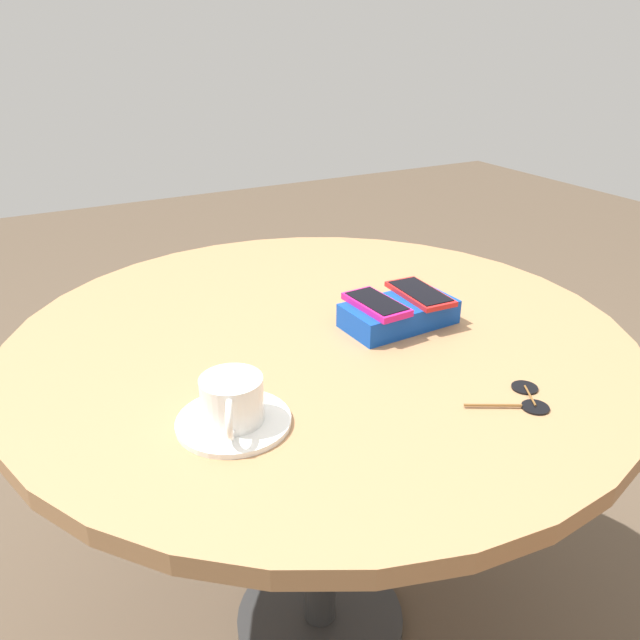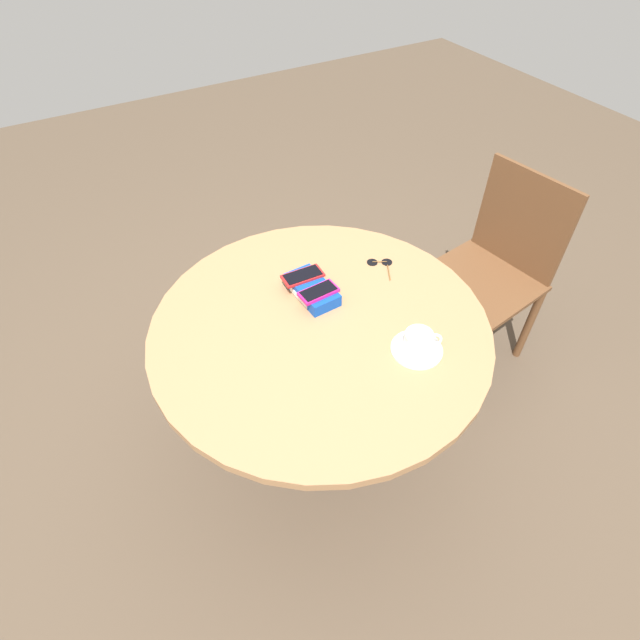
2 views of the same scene
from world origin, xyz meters
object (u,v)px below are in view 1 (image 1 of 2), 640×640
(phone_box, at_px, (399,314))
(coffee_cup, at_px, (232,399))
(saucer, at_px, (234,421))
(sunglasses, at_px, (525,398))
(round_table, at_px, (320,375))
(phone_red, at_px, (420,293))
(phone_magenta, at_px, (376,304))

(phone_box, xyz_separation_m, coffee_cup, (0.38, 0.15, 0.02))
(saucer, relative_size, sunglasses, 1.16)
(sunglasses, bearing_deg, round_table, -65.87)
(phone_red, relative_size, coffee_cup, 1.27)
(round_table, height_order, phone_magenta, phone_magenta)
(saucer, distance_m, coffee_cup, 0.04)
(round_table, height_order, phone_red, phone_red)
(coffee_cup, bearing_deg, round_table, -140.31)
(round_table, relative_size, phone_red, 7.65)
(round_table, bearing_deg, phone_box, 160.82)
(round_table, bearing_deg, saucer, 39.48)
(phone_box, xyz_separation_m, phone_red, (-0.05, -0.01, 0.03))
(phone_box, bearing_deg, sunglasses, 93.41)
(phone_box, bearing_deg, phone_magenta, -2.47)
(coffee_cup, distance_m, sunglasses, 0.42)
(phone_box, relative_size, coffee_cup, 1.83)
(phone_magenta, relative_size, sunglasses, 0.98)
(coffee_cup, xyz_separation_m, sunglasses, (-0.40, 0.14, -0.04))
(coffee_cup, bearing_deg, phone_red, -159.41)
(phone_magenta, bearing_deg, round_table, -27.25)
(coffee_cup, bearing_deg, phone_box, -157.86)
(phone_red, xyz_separation_m, saucer, (0.43, 0.16, -0.04))
(saucer, bearing_deg, phone_red, -159.64)
(saucer, relative_size, coffee_cup, 1.40)
(sunglasses, bearing_deg, phone_red, -96.14)
(phone_box, height_order, sunglasses, phone_box)
(phone_box, bearing_deg, round_table, -19.18)
(phone_box, distance_m, sunglasses, 0.30)
(round_table, relative_size, sunglasses, 8.08)
(sunglasses, bearing_deg, saucer, -20.00)
(phone_magenta, bearing_deg, sunglasses, 102.46)
(phone_magenta, distance_m, saucer, 0.37)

